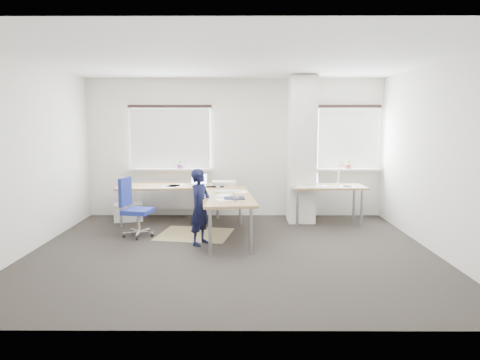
{
  "coord_description": "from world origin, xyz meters",
  "views": [
    {
      "loc": [
        0.15,
        -6.23,
        1.91
      ],
      "look_at": [
        0.12,
        0.9,
        0.96
      ],
      "focal_mm": 32.0,
      "sensor_mm": 36.0,
      "label": 1
    }
  ],
  "objects_px": {
    "desk_side": "(327,188)",
    "person": "(200,207)",
    "desk_main": "(200,192)",
    "task_chair": "(136,220)"
  },
  "relations": [
    {
      "from": "desk_side",
      "to": "person",
      "type": "xyz_separation_m",
      "value": [
        -2.28,
        -1.46,
        -0.09
      ]
    },
    {
      "from": "desk_main",
      "to": "desk_side",
      "type": "distance_m",
      "value": 2.43
    },
    {
      "from": "desk_main",
      "to": "task_chair",
      "type": "xyz_separation_m",
      "value": [
        -1.04,
        -0.48,
        -0.41
      ]
    },
    {
      "from": "desk_main",
      "to": "desk_side",
      "type": "height_order",
      "value": "desk_side"
    },
    {
      "from": "desk_main",
      "to": "person",
      "type": "distance_m",
      "value": 0.96
    },
    {
      "from": "desk_side",
      "to": "task_chair",
      "type": "relative_size",
      "value": 1.42
    },
    {
      "from": "task_chair",
      "to": "person",
      "type": "bearing_deg",
      "value": -10.75
    },
    {
      "from": "desk_main",
      "to": "person",
      "type": "bearing_deg",
      "value": -89.75
    },
    {
      "from": "task_chair",
      "to": "desk_main",
      "type": "bearing_deg",
      "value": 36.46
    },
    {
      "from": "desk_main",
      "to": "person",
      "type": "relative_size",
      "value": 2.2
    }
  ]
}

